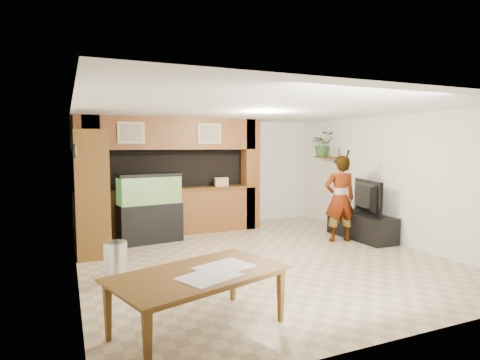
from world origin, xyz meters
name	(u,v)px	position (x,y,z in m)	size (l,w,h in m)	color
floor	(260,258)	(0.00, 0.00, 0.00)	(6.50, 6.50, 0.00)	tan
ceiling	(261,110)	(0.00, 0.00, 2.60)	(6.50, 6.50, 0.00)	white
wall_back	(202,173)	(0.00, 3.25, 1.30)	(6.00, 6.00, 0.00)	silver
wall_left	(75,193)	(-3.00, 0.00, 1.30)	(6.50, 6.50, 0.00)	silver
wall_right	(392,179)	(3.00, 0.00, 1.30)	(6.50, 6.50, 0.00)	silver
partition	(171,176)	(-0.95, 2.64, 1.31)	(4.20, 0.99, 2.60)	brown
wall_clock	(74,151)	(-2.97, 1.00, 1.90)	(0.05, 0.25, 0.25)	black
wall_shelf	(329,157)	(2.85, 1.95, 1.70)	(0.25, 0.90, 0.04)	brown
pantry_cabinet	(91,193)	(-2.70, 1.42, 1.13)	(0.57, 0.93, 2.27)	brown
trash_can	(116,263)	(-2.49, -0.33, 0.30)	(0.33, 0.33, 0.61)	#B2B2B7
aquarium	(150,209)	(-1.56, 1.95, 0.69)	(1.28, 0.48, 1.42)	black
tv_stand	(361,226)	(2.65, 0.47, 0.27)	(0.59, 1.62, 0.54)	black
television	(362,197)	(2.65, 0.47, 0.90)	(1.25, 0.16, 0.72)	black
photo_frame	(335,152)	(2.85, 1.68, 1.83)	(0.03, 0.16, 0.22)	tan
potted_plant	(323,144)	(2.82, 2.17, 2.02)	(0.54, 0.47, 0.60)	#2D5B24
person	(340,199)	(2.07, 0.46, 0.89)	(0.65, 0.43, 1.78)	tan
microphone	(348,154)	(2.12, 0.30, 1.83)	(0.04, 0.04, 0.16)	black
dining_table	(201,303)	(-1.84, -2.28, 0.32)	(1.84, 1.03, 0.65)	brown
newspaper_a	(224,267)	(-1.54, -2.19, 0.65)	(0.61, 0.44, 0.01)	silver
newspaper_b	(209,277)	(-1.80, -2.44, 0.65)	(0.60, 0.44, 0.01)	silver
counter_box	(221,182)	(0.20, 2.45, 1.14)	(0.30, 0.20, 0.20)	tan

